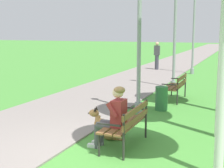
{
  "coord_description": "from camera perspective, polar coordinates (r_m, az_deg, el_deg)",
  "views": [
    {
      "loc": [
        2.78,
        -5.11,
        2.3
      ],
      "look_at": [
        -0.5,
        2.83,
        0.9
      ],
      "focal_mm": 52.77,
      "sensor_mm": 36.0,
      "label": 1
    }
  ],
  "objects": [
    {
      "name": "person_seated_on_near_bench",
      "position": [
        6.4,
        0.27,
        -5.4
      ],
      "size": [
        0.74,
        0.49,
        1.25
      ],
      "color": "#4C4C51",
      "rests_on": "ground"
    },
    {
      "name": "lamp_post_far",
      "position": [
        18.02,
        13.96,
        8.72
      ],
      "size": [
        0.24,
        0.24,
        4.29
      ],
      "color": "gray",
      "rests_on": "ground"
    },
    {
      "name": "ground_plane",
      "position": [
        6.26,
        -5.8,
        -12.36
      ],
      "size": [
        120.0,
        120.0,
        0.0
      ],
      "primitive_type": "plane",
      "color": "#478E38"
    },
    {
      "name": "pedestrian_distant",
      "position": [
        19.47,
        7.79,
        4.86
      ],
      "size": [
        0.32,
        0.22,
        1.65
      ],
      "color": "#383842",
      "rests_on": "ground"
    },
    {
      "name": "lamp_post_mid",
      "position": [
        13.26,
        10.86,
        9.57
      ],
      "size": [
        0.24,
        0.24,
        4.67
      ],
      "color": "gray",
      "rests_on": "ground"
    },
    {
      "name": "paved_path",
      "position": [
        29.59,
        13.13,
        4.59
      ],
      "size": [
        3.25,
        60.0,
        0.04
      ],
      "primitive_type": "cube",
      "color": "gray",
      "rests_on": "ground"
    },
    {
      "name": "litter_bin",
      "position": [
        9.67,
        8.57,
        -2.49
      ],
      "size": [
        0.36,
        0.36,
        0.7
      ],
      "primitive_type": "cylinder",
      "color": "#2D6638",
      "rests_on": "ground"
    },
    {
      "name": "park_bench_mid",
      "position": [
        11.11,
        11.07,
        -0.19
      ],
      "size": [
        0.55,
        1.5,
        0.85
      ],
      "color": "brown",
      "rests_on": "ground"
    },
    {
      "name": "dog_shepherd",
      "position": [
        7.06,
        -1.29,
        -7.55
      ],
      "size": [
        0.83,
        0.32,
        0.71
      ],
      "color": "#B27F47",
      "rests_on": "ground"
    },
    {
      "name": "lamp_post_near",
      "position": [
        9.11,
        4.7,
        8.23
      ],
      "size": [
        0.24,
        0.24,
        4.14
      ],
      "color": "gray",
      "rests_on": "ground"
    },
    {
      "name": "park_bench_near",
      "position": [
        6.56,
        2.65,
        -6.57
      ],
      "size": [
        0.55,
        1.5,
        0.85
      ],
      "color": "brown",
      "rests_on": "ground"
    }
  ]
}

